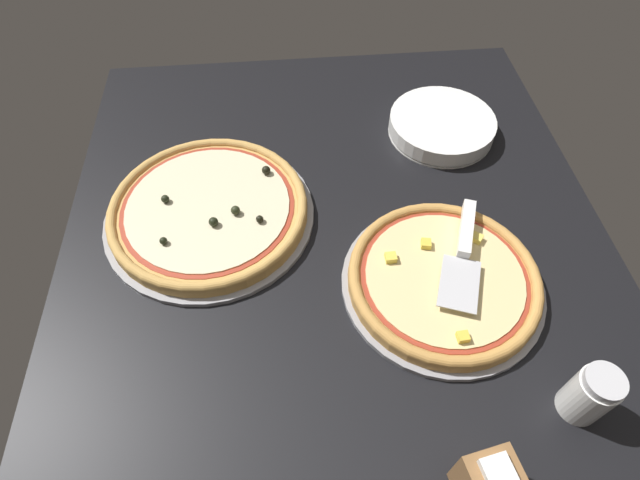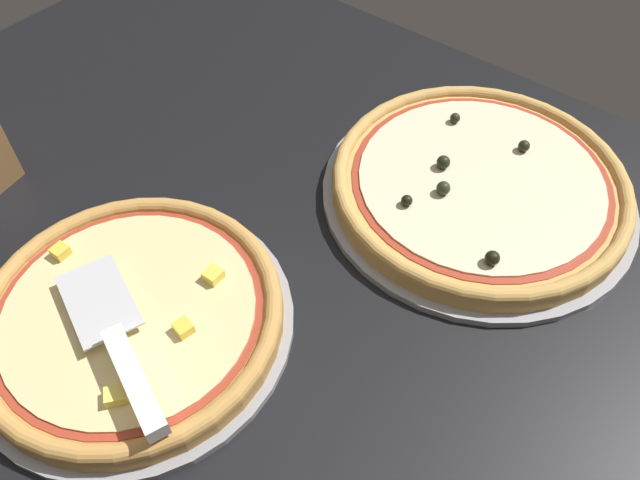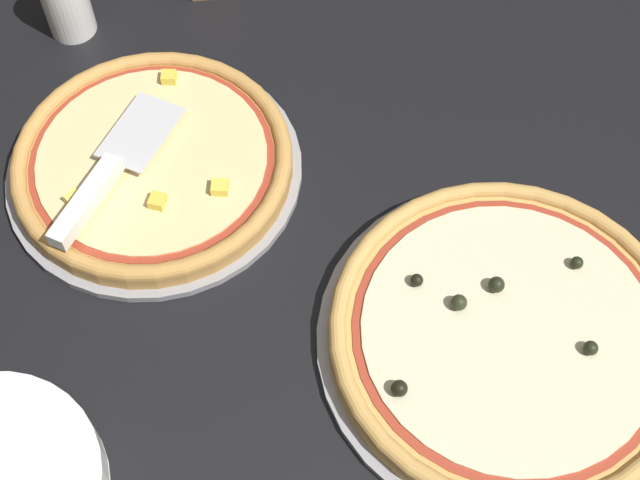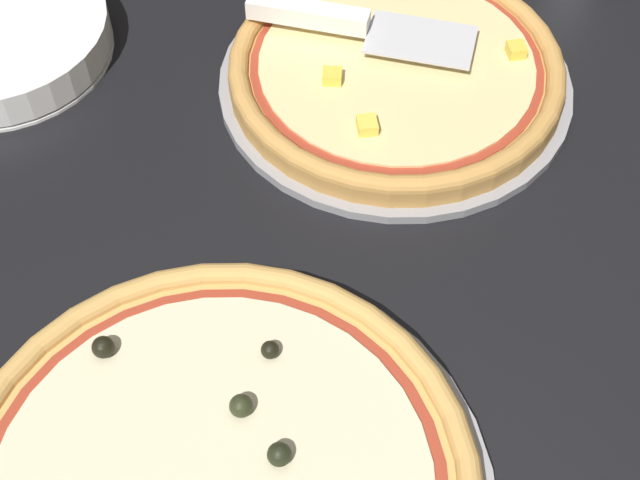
# 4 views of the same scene
# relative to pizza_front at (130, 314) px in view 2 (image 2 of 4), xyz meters

# --- Properties ---
(ground_plane) EXTENTS (1.38, 1.05, 0.04)m
(ground_plane) POSITION_rel_pizza_front_xyz_m (0.04, 0.17, -0.04)
(ground_plane) COLOR black
(pizza_pan_front) EXTENTS (0.36, 0.36, 0.01)m
(pizza_pan_front) POSITION_rel_pizza_front_xyz_m (-0.00, 0.00, -0.02)
(pizza_pan_front) COLOR #939399
(pizza_pan_front) RESTS_ON ground_plane
(pizza_front) EXTENTS (0.34, 0.34, 0.03)m
(pizza_front) POSITION_rel_pizza_front_xyz_m (0.00, 0.00, 0.00)
(pizza_front) COLOR #C68E47
(pizza_front) RESTS_ON pizza_pan_front
(pizza_pan_back) EXTENTS (0.41, 0.41, 0.01)m
(pizza_pan_back) POSITION_rel_pizza_front_xyz_m (0.20, 0.42, -0.02)
(pizza_pan_back) COLOR #939399
(pizza_pan_back) RESTS_ON ground_plane
(pizza_back) EXTENTS (0.39, 0.39, 0.04)m
(pizza_back) POSITION_rel_pizza_front_xyz_m (0.20, 0.42, 0.00)
(pizza_back) COLOR tan
(pizza_back) RESTS_ON pizza_pan_back
(serving_spatula) EXTENTS (0.23, 0.12, 0.02)m
(serving_spatula) POSITION_rel_pizza_front_xyz_m (0.06, -0.05, 0.03)
(serving_spatula) COLOR silver
(serving_spatula) RESTS_ON pizza_front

